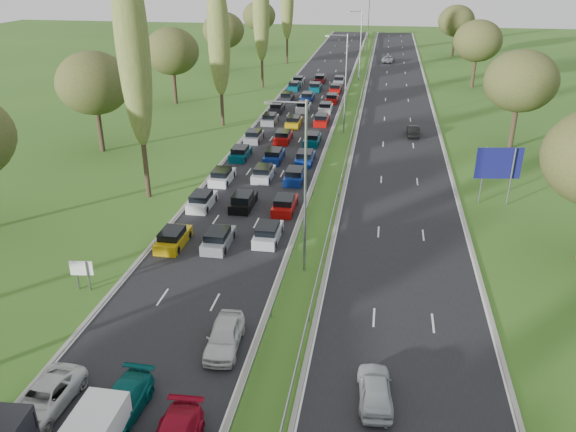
% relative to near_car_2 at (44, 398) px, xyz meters
% --- Properties ---
extents(ground, '(260.00, 260.00, 0.00)m').
position_rel_near_car_2_xyz_m(ground, '(10.36, 52.38, -0.68)').
color(ground, '#2F571B').
rests_on(ground, ground).
extents(near_carriageway, '(10.50, 215.00, 0.04)m').
position_rel_near_car_2_xyz_m(near_carriageway, '(3.61, 54.88, -0.68)').
color(near_carriageway, black).
rests_on(near_carriageway, ground).
extents(far_carriageway, '(10.50, 215.00, 0.04)m').
position_rel_near_car_2_xyz_m(far_carriageway, '(17.11, 54.88, -0.68)').
color(far_carriageway, black).
rests_on(far_carriageway, ground).
extents(central_reservation, '(2.36, 215.00, 0.32)m').
position_rel_near_car_2_xyz_m(central_reservation, '(10.36, 54.88, -0.13)').
color(central_reservation, gray).
rests_on(central_reservation, ground).
extents(lamp_columns, '(0.18, 140.18, 12.00)m').
position_rel_near_car_2_xyz_m(lamp_columns, '(10.36, 50.38, 5.32)').
color(lamp_columns, gray).
rests_on(lamp_columns, ground).
extents(poplar_row, '(2.80, 127.80, 22.44)m').
position_rel_near_car_2_xyz_m(poplar_row, '(-5.64, 40.55, 11.71)').
color(poplar_row, '#2D2116').
rests_on(poplar_row, ground).
extents(woodland_left, '(8.00, 166.00, 11.10)m').
position_rel_near_car_2_xyz_m(woodland_left, '(-16.14, 35.01, 7.00)').
color(woodland_left, '#2D2116').
rests_on(woodland_left, ground).
extents(woodland_right, '(8.00, 153.00, 11.10)m').
position_rel_near_car_2_xyz_m(woodland_right, '(29.86, 39.05, 7.00)').
color(woodland_right, '#2D2116').
rests_on(woodland_right, ground).
extents(traffic_queue_fill, '(9.11, 68.94, 0.80)m').
position_rel_near_car_2_xyz_m(traffic_queue_fill, '(3.59, 49.67, -0.24)').
color(traffic_queue_fill, '#BF990C').
rests_on(traffic_queue_fill, ground).
extents(near_car_2, '(2.41, 4.83, 1.32)m').
position_rel_near_car_2_xyz_m(near_car_2, '(0.00, 0.00, 0.00)').
color(near_car_2, silver).
rests_on(near_car_2, near_carriageway).
extents(near_car_7, '(2.00, 4.74, 1.37)m').
position_rel_near_car_2_xyz_m(near_car_7, '(3.82, 0.09, 0.03)').
color(near_car_7, '#055353').
rests_on(near_car_7, near_carriageway).
extents(near_car_12, '(2.08, 4.53, 1.51)m').
position_rel_near_car_2_xyz_m(near_car_12, '(7.21, 6.08, 0.09)').
color(near_car_12, silver).
rests_on(near_car_12, near_carriageway).
extents(far_car_0, '(1.97, 4.17, 1.38)m').
position_rel_near_car_2_xyz_m(far_car_0, '(15.59, 3.26, 0.03)').
color(far_car_0, '#A9AEB3').
rests_on(far_car_0, far_carriageway).
extents(far_car_1, '(1.48, 4.06, 1.33)m').
position_rel_near_car_2_xyz_m(far_car_1, '(18.93, 50.53, 0.01)').
color(far_car_1, black).
rests_on(far_car_1, far_carriageway).
extents(far_car_2, '(2.78, 5.33, 1.43)m').
position_rel_near_car_2_xyz_m(far_car_2, '(15.46, 106.65, 0.06)').
color(far_car_2, gray).
rests_on(far_car_2, far_carriageway).
extents(info_sign, '(1.50, 0.31, 2.10)m').
position_rel_near_car_2_xyz_m(info_sign, '(-3.54, 10.44, 0.69)').
color(info_sign, gray).
rests_on(info_sign, ground).
extents(direction_sign, '(3.96, 0.75, 5.20)m').
position_rel_near_car_2_xyz_m(direction_sign, '(25.26, 29.95, 2.89)').
color(direction_sign, gray).
rests_on(direction_sign, ground).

